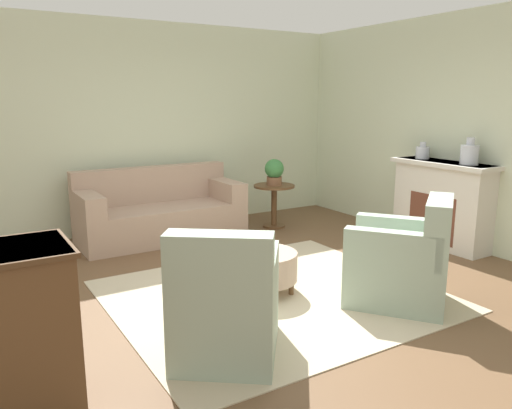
{
  "coord_description": "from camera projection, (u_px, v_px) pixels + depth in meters",
  "views": [
    {
      "loc": [
        -2.39,
        -3.61,
        1.79
      ],
      "look_at": [
        0.15,
        0.55,
        0.75
      ],
      "focal_mm": 35.0,
      "sensor_mm": 36.0,
      "label": 1
    }
  ],
  "objects": [
    {
      "name": "couch",
      "position": [
        160.0,
        213.0,
        6.47
      ],
      "size": [
        2.07,
        0.88,
        0.91
      ],
      "color": "tan",
      "rests_on": "ground_plane"
    },
    {
      "name": "wall_back",
      "position": [
        152.0,
        127.0,
        6.86
      ],
      "size": [
        9.98,
        0.12,
        2.8
      ],
      "color": "beige",
      "rests_on": "ground_plane"
    },
    {
      "name": "vase_mantel_near",
      "position": [
        422.0,
        152.0,
        6.24
      ],
      "size": [
        0.17,
        0.17,
        0.21
      ],
      "color": "silver",
      "rests_on": "fireplace"
    },
    {
      "name": "vase_mantel_far",
      "position": [
        470.0,
        154.0,
        5.68
      ],
      "size": [
        0.2,
        0.2,
        0.31
      ],
      "color": "silver",
      "rests_on": "fireplace"
    },
    {
      "name": "potted_plant_on_side_table",
      "position": [
        274.0,
        171.0,
        6.93
      ],
      "size": [
        0.27,
        0.27,
        0.36
      ],
      "color": "brown",
      "rests_on": "side_table"
    },
    {
      "name": "armchair_left",
      "position": [
        226.0,
        306.0,
        3.46
      ],
      "size": [
        1.05,
        1.08,
        0.96
      ],
      "color": "#9EB29E",
      "rests_on": "rug"
    },
    {
      "name": "ottoman_table",
      "position": [
        262.0,
        266.0,
        4.64
      ],
      "size": [
        0.66,
        0.66,
        0.38
      ],
      "color": "tan",
      "rests_on": "rug"
    },
    {
      "name": "armchair_right",
      "position": [
        404.0,
        264.0,
        4.36
      ],
      "size": [
        1.05,
        1.08,
        0.96
      ],
      "color": "#9EB29E",
      "rests_on": "rug"
    },
    {
      "name": "wall_right",
      "position": [
        482.0,
        133.0,
        5.8
      ],
      "size": [
        0.12,
        9.69,
        2.8
      ],
      "color": "beige",
      "rests_on": "ground_plane"
    },
    {
      "name": "ground_plane",
      "position": [
        273.0,
        296.0,
        4.61
      ],
      "size": [
        16.0,
        16.0,
        0.0
      ],
      "primitive_type": "plane",
      "color": "brown"
    },
    {
      "name": "side_table",
      "position": [
        274.0,
        198.0,
        7.01
      ],
      "size": [
        0.57,
        0.57,
        0.6
      ],
      "color": "brown",
      "rests_on": "ground_plane"
    },
    {
      "name": "rug",
      "position": [
        273.0,
        296.0,
        4.61
      ],
      "size": [
        2.83,
        2.55,
        0.01
      ],
      "color": "beige",
      "rests_on": "ground_plane"
    },
    {
      "name": "fireplace",
      "position": [
        442.0,
        202.0,
        6.09
      ],
      "size": [
        0.44,
        1.31,
        1.05
      ],
      "color": "silver",
      "rests_on": "ground_plane"
    }
  ]
}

